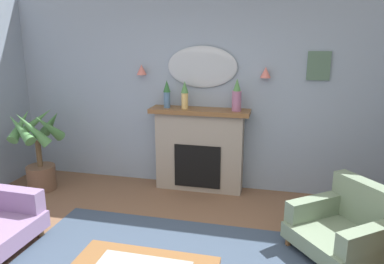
% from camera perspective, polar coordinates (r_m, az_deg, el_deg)
% --- Properties ---
extents(wall_back, '(6.98, 0.10, 2.73)m').
position_cam_1_polar(wall_back, '(5.08, 4.12, 6.26)').
color(wall_back, '#8C9EB2').
rests_on(wall_back, ground).
extents(fireplace, '(1.36, 0.36, 1.16)m').
position_cam_1_polar(fireplace, '(5.09, 1.16, -2.89)').
color(fireplace, gray).
rests_on(fireplace, ground).
extents(mantel_vase_centre, '(0.10, 0.10, 0.38)m').
position_cam_1_polar(mantel_vase_centre, '(4.99, -3.94, 6.07)').
color(mantel_vase_centre, '#4C7093').
rests_on(mantel_vase_centre, fireplace).
extents(mantel_vase_right, '(0.10, 0.10, 0.37)m').
position_cam_1_polar(mantel_vase_right, '(4.93, -1.15, 5.90)').
color(mantel_vase_right, tan).
rests_on(mantel_vase_right, fireplace).
extents(mantel_vase_left, '(0.12, 0.12, 0.43)m').
position_cam_1_polar(mantel_vase_left, '(4.80, 7.01, 5.54)').
color(mantel_vase_left, '#9E6084').
rests_on(mantel_vase_left, fireplace).
extents(wall_mirror, '(0.96, 0.06, 0.56)m').
position_cam_1_polar(wall_mirror, '(5.00, 1.58, 10.13)').
color(wall_mirror, '#B2BCC6').
extents(wall_sconce_left, '(0.14, 0.14, 0.14)m').
position_cam_1_polar(wall_sconce_left, '(5.20, -7.88, 9.62)').
color(wall_sconce_left, '#D17066').
extents(wall_sconce_right, '(0.14, 0.14, 0.14)m').
position_cam_1_polar(wall_sconce_right, '(4.86, 11.44, 9.12)').
color(wall_sconce_right, '#D17066').
extents(framed_picture, '(0.28, 0.03, 0.36)m').
position_cam_1_polar(framed_picture, '(4.93, 19.19, 9.74)').
color(framed_picture, '#4C6B56').
extents(armchair_by_coffee_table, '(1.14, 1.13, 0.71)m').
position_cam_1_polar(armchair_by_coffee_table, '(4.02, 23.15, -13.26)').
color(armchair_by_coffee_table, gray).
rests_on(armchair_by_coffee_table, ground).
extents(potted_plant_tall_palm, '(0.76, 0.78, 1.20)m').
position_cam_1_polar(potted_plant_tall_palm, '(5.49, -22.97, -2.34)').
color(potted_plant_tall_palm, brown).
rests_on(potted_plant_tall_palm, ground).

